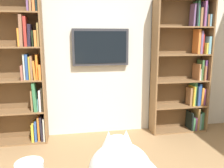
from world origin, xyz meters
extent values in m
cube|color=silver|center=(0.00, -2.23, 1.35)|extent=(4.52, 0.06, 2.70)
cube|color=brown|center=(-1.62, -2.04, 1.00)|extent=(0.02, 0.28, 1.99)
cube|color=brown|center=(-0.78, -2.04, 1.00)|extent=(0.02, 0.28, 1.99)
cube|color=brown|center=(-1.20, -2.17, 1.00)|extent=(0.86, 0.01, 1.99)
cube|color=brown|center=(-1.20, -2.04, 0.01)|extent=(0.82, 0.27, 0.02)
cube|color=brown|center=(-1.20, -2.04, 0.40)|extent=(0.82, 0.27, 0.02)
cube|color=brown|center=(-1.20, -2.04, 0.80)|extent=(0.82, 0.27, 0.02)
cube|color=brown|center=(-1.20, -2.04, 1.19)|extent=(0.82, 0.27, 0.02)
cube|color=brown|center=(-1.20, -2.04, 1.59)|extent=(0.82, 0.27, 0.02)
cube|color=#3E7B51|center=(-1.58, -2.04, 0.16)|extent=(0.04, 0.19, 0.27)
cube|color=#6DA0A7|center=(-1.53, -2.05, 0.15)|extent=(0.03, 0.22, 0.26)
cube|color=olive|center=(-1.49, -2.03, 0.20)|extent=(0.03, 0.23, 0.35)
cube|color=#83457B|center=(-1.46, -2.05, 0.12)|extent=(0.03, 0.24, 0.20)
cube|color=#3F784C|center=(-1.42, -2.04, 0.12)|extent=(0.03, 0.23, 0.20)
cube|color=black|center=(-1.39, -2.03, 0.16)|extent=(0.02, 0.21, 0.28)
cube|color=#81407B|center=(-1.58, -2.05, 0.54)|extent=(0.03, 0.18, 0.25)
cube|color=orange|center=(-1.54, -2.05, 0.55)|extent=(0.04, 0.20, 0.27)
cube|color=#244B8B|center=(-1.50, -2.05, 0.58)|extent=(0.04, 0.19, 0.34)
cube|color=#314B8F|center=(-1.47, -2.04, 0.56)|extent=(0.02, 0.23, 0.30)
cube|color=#387344|center=(-1.43, -2.05, 0.59)|extent=(0.04, 0.18, 0.36)
cube|color=yellow|center=(-1.39, -2.02, 0.56)|extent=(0.03, 0.19, 0.30)
cube|color=#956942|center=(-1.36, -2.03, 0.55)|extent=(0.03, 0.15, 0.27)
cube|color=#73448B|center=(-1.58, -2.04, 0.96)|extent=(0.03, 0.16, 0.30)
cube|color=#A26643|center=(-1.54, -2.02, 0.92)|extent=(0.02, 0.21, 0.22)
cube|color=#446E3B|center=(-1.51, -2.03, 0.96)|extent=(0.03, 0.16, 0.30)
cube|color=silver|center=(-1.48, -2.03, 0.89)|extent=(0.03, 0.15, 0.17)
cube|color=#A5683E|center=(-1.45, -2.03, 0.93)|extent=(0.02, 0.21, 0.24)
cube|color=#6BA1AF|center=(-1.58, -2.03, 1.33)|extent=(0.04, 0.23, 0.25)
cube|color=gold|center=(-1.54, -2.03, 1.29)|extent=(0.02, 0.22, 0.16)
cube|color=red|center=(-1.51, -2.05, 1.35)|extent=(0.02, 0.14, 0.29)
cube|color=slate|center=(-1.47, -2.03, 1.37)|extent=(0.03, 0.13, 0.33)
cube|color=orange|center=(-1.43, -2.05, 1.38)|extent=(0.03, 0.18, 0.36)
cube|color=#6C9EB4|center=(-1.58, -2.02, 1.68)|extent=(0.03, 0.15, 0.17)
cube|color=#A0613B|center=(-1.54, -2.04, 1.68)|extent=(0.03, 0.17, 0.17)
cube|color=#1E272F|center=(-1.51, -2.04, 1.75)|extent=(0.04, 0.15, 0.31)
cube|color=#844A82|center=(-1.47, -2.04, 1.77)|extent=(0.03, 0.23, 0.35)
cube|color=#A27147|center=(-1.43, -2.03, 1.73)|extent=(0.03, 0.16, 0.26)
cube|color=#357953|center=(-1.39, -2.05, 1.78)|extent=(0.04, 0.16, 0.36)
cube|color=black|center=(-1.36, -2.05, 1.76)|extent=(0.02, 0.22, 0.31)
cube|color=slate|center=(-1.33, -2.04, 1.76)|extent=(0.04, 0.14, 0.32)
cube|color=brown|center=(0.80, -2.04, 1.10)|extent=(0.02, 0.28, 2.20)
cube|color=brown|center=(1.20, -2.17, 1.10)|extent=(0.82, 0.01, 2.20)
cube|color=brown|center=(1.20, -2.04, 0.01)|extent=(0.77, 0.27, 0.02)
cube|color=brown|center=(1.20, -2.04, 0.45)|extent=(0.77, 0.27, 0.02)
cube|color=brown|center=(1.20, -2.04, 0.88)|extent=(0.77, 0.27, 0.02)
cube|color=brown|center=(1.20, -2.04, 1.32)|extent=(0.77, 0.27, 0.02)
cube|color=brown|center=(1.20, -2.04, 1.76)|extent=(0.77, 0.27, 0.02)
cube|color=beige|center=(0.83, -2.03, 0.18)|extent=(0.02, 0.19, 0.32)
cube|color=#231F28|center=(0.86, -2.04, 0.19)|extent=(0.05, 0.20, 0.35)
cube|color=orange|center=(0.90, -2.05, 0.19)|extent=(0.03, 0.18, 0.34)
cube|color=#31549A|center=(0.94, -2.03, 0.16)|extent=(0.03, 0.16, 0.28)
cube|color=gold|center=(0.98, -2.05, 0.14)|extent=(0.03, 0.22, 0.25)
cube|color=black|center=(0.83, -2.04, 0.62)|extent=(0.02, 0.21, 0.33)
cube|color=silver|center=(0.86, -2.04, 0.60)|extent=(0.03, 0.23, 0.29)
cube|color=#639E9D|center=(0.89, -2.03, 0.54)|extent=(0.02, 0.13, 0.17)
cube|color=#397B4C|center=(0.93, -2.02, 0.66)|extent=(0.05, 0.19, 0.40)
cube|color=#95744A|center=(0.97, -2.05, 0.60)|extent=(0.02, 0.18, 0.29)
cube|color=orange|center=(0.83, -2.03, 0.99)|extent=(0.03, 0.23, 0.20)
cube|color=orange|center=(0.87, -2.05, 1.06)|extent=(0.03, 0.17, 0.33)
cube|color=orange|center=(0.91, -2.04, 1.02)|extent=(0.04, 0.21, 0.25)
cube|color=#906745|center=(0.94, -2.04, 1.05)|extent=(0.03, 0.20, 0.32)
cube|color=gold|center=(0.97, -2.04, 1.04)|extent=(0.02, 0.13, 0.30)
cube|color=#2A4E91|center=(1.00, -2.04, 1.06)|extent=(0.03, 0.16, 0.34)
cube|color=silver|center=(1.04, -2.05, 1.06)|extent=(0.02, 0.14, 0.34)
cube|color=#9D5F4E|center=(1.06, -2.02, 0.99)|extent=(0.03, 0.19, 0.19)
cube|color=olive|center=(0.83, -2.02, 1.48)|extent=(0.03, 0.20, 0.30)
cube|color=orange|center=(0.86, -2.02, 1.43)|extent=(0.03, 0.24, 0.20)
cube|color=black|center=(0.90, -2.04, 1.43)|extent=(0.03, 0.17, 0.20)
cube|color=#231C2B|center=(0.94, -2.02, 1.47)|extent=(0.05, 0.20, 0.28)
cube|color=#B3342B|center=(0.99, -2.03, 1.52)|extent=(0.04, 0.18, 0.38)
cube|color=#916247|center=(1.03, -2.02, 1.53)|extent=(0.05, 0.23, 0.39)
cube|color=orange|center=(1.07, -2.02, 1.44)|extent=(0.02, 0.23, 0.23)
cube|color=orange|center=(0.86, -2.03, 1.87)|extent=(0.03, 0.23, 0.21)
cube|color=#754F7F|center=(0.93, -2.04, 1.86)|extent=(0.03, 0.23, 0.18)
cube|color=#333338|center=(0.00, -2.15, 1.31)|extent=(0.81, 0.06, 0.52)
cube|color=black|center=(0.00, -2.12, 1.31)|extent=(0.74, 0.01, 0.45)
sphere|color=white|center=(0.25, 0.31, 0.97)|extent=(0.14, 0.14, 0.14)
cone|color=white|center=(0.21, 0.31, 1.03)|extent=(0.06, 0.06, 0.08)
cone|color=white|center=(0.29, 0.31, 1.03)|extent=(0.06, 0.06, 0.08)
cone|color=beige|center=(0.21, 0.31, 1.02)|extent=(0.03, 0.03, 0.05)
cone|color=beige|center=(0.29, 0.31, 1.02)|extent=(0.03, 0.03, 0.05)
camera|label=1|loc=(0.44, 1.23, 1.46)|focal=37.71mm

